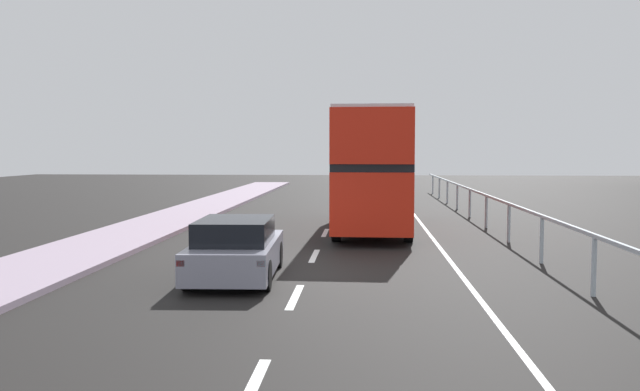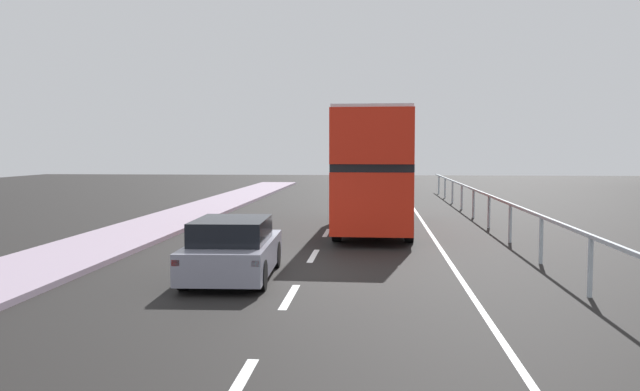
{
  "view_description": "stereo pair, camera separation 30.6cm",
  "coord_description": "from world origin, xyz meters",
  "views": [
    {
      "loc": [
        1.34,
        -15.58,
        2.87
      ],
      "look_at": [
        0.04,
        3.82,
        1.53
      ],
      "focal_mm": 37.09,
      "sensor_mm": 36.0,
      "label": 1
    },
    {
      "loc": [
        1.64,
        -15.56,
        2.87
      ],
      "look_at": [
        0.04,
        3.82,
        1.53
      ],
      "focal_mm": 37.09,
      "sensor_mm": 36.0,
      "label": 2
    }
  ],
  "objects": [
    {
      "name": "lane_paint_markings",
      "position": [
        2.27,
        8.32,
        0.0
      ],
      "size": [
        3.71,
        46.0,
        0.01
      ],
      "color": "silver",
      "rests_on": "ground"
    },
    {
      "name": "near_sidewalk_kerb",
      "position": [
        -6.44,
        0.0,
        0.07
      ],
      "size": [
        2.9,
        80.0,
        0.14
      ],
      "primitive_type": "cube",
      "color": "gray",
      "rests_on": "ground"
    },
    {
      "name": "hatchback_car_near",
      "position": [
        -1.51,
        -1.12,
        0.66
      ],
      "size": [
        1.94,
        4.16,
        1.36
      ],
      "rotation": [
        0.0,
        0.0,
        0.04
      ],
      "color": "gray",
      "rests_on": "ground"
    },
    {
      "name": "ground_plane",
      "position": [
        0.0,
        0.0,
        -0.05
      ],
      "size": [
        74.66,
        120.0,
        0.1
      ],
      "primitive_type": "cube",
      "color": "black"
    },
    {
      "name": "bridge_side_railing",
      "position": [
        5.84,
        9.0,
        1.0
      ],
      "size": [
        0.1,
        42.0,
        1.24
      ],
      "color": "#ABB6C0",
      "rests_on": "ground"
    },
    {
      "name": "double_decker_bus_red",
      "position": [
        1.69,
        8.47,
        2.25
      ],
      "size": [
        2.74,
        10.15,
        4.2
      ],
      "rotation": [
        0.0,
        0.0,
        -0.03
      ],
      "color": "red",
      "rests_on": "ground"
    }
  ]
}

